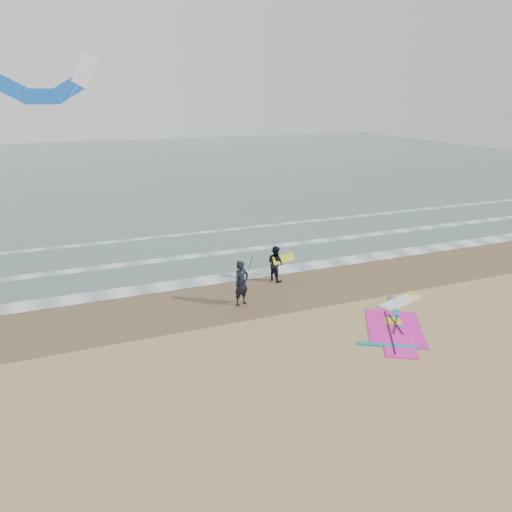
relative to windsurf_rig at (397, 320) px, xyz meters
name	(u,v)px	position (x,y,z in m)	size (l,w,h in m)	color
ground	(326,355)	(-4.04, -1.26, -0.03)	(120.00, 120.00, 0.00)	tan
sea_water	(141,167)	(-4.04, 46.74, -0.02)	(120.00, 80.00, 0.02)	#47605E
wet_sand_band	(263,291)	(-4.04, 4.74, -0.03)	(120.00, 5.00, 0.01)	brown
foam_waterline	(233,261)	(-4.04, 9.18, 0.00)	(120.00, 9.15, 0.02)	white
windsurf_rig	(397,320)	(0.00, 0.00, 0.00)	(5.10, 4.83, 0.12)	white
person_standing	(241,283)	(-5.44, 3.77, 0.98)	(0.74, 0.49, 2.03)	black
person_walking	(275,263)	(-2.95, 5.82, 0.86)	(0.87, 0.68, 1.79)	black
held_pole	(248,272)	(-5.14, 3.77, 1.46)	(0.17, 0.86, 1.82)	black
carried_kiteboard	(284,258)	(-2.55, 5.72, 1.10)	(1.30, 0.51, 0.39)	yellow
surf_kite	(40,84)	(-12.74, 12.58, 9.24)	(6.80, 2.49, 9.83)	white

